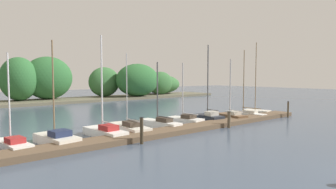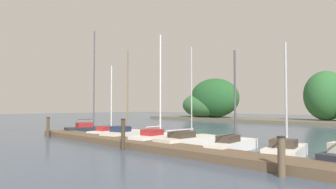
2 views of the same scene
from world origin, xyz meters
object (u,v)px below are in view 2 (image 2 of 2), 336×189
Objects in this scene: sailboat_6 at (286,149)px; mooring_piling_2 at (281,156)px; sailboat_3 at (158,137)px; sailboat_5 at (234,144)px; sailboat_0 at (91,128)px; sailboat_1 at (110,132)px; mooring_piling_1 at (123,134)px; sailboat_2 at (126,134)px; sailboat_4 at (189,140)px; mooring_piling_0 at (48,127)px.

mooring_piling_2 is (1.39, -3.66, 0.31)m from sailboat_6.
sailboat_3 is 1.31× the size of sailboat_5.
sailboat_3 reaches higher than sailboat_5.
sailboat_0 is 1.66× the size of sailboat_6.
sailboat_5 is (4.97, 0.49, -0.03)m from sailboat_3.
mooring_piling_1 is (6.23, -3.44, 0.49)m from sailboat_1.
mooring_piling_2 is (12.15, -3.10, 0.29)m from sailboat_2.
sailboat_4 is at bearing 79.57° from sailboat_6.
sailboat_0 reaches higher than mooring_piling_0.
mooring_piling_0 is (-10.36, -3.63, 0.40)m from sailboat_4.
sailboat_4 is 10.99m from mooring_piling_0.
sailboat_0 reaches higher than sailboat_3.
sailboat_5 is at bearing -97.18° from sailboat_1.
mooring_piling_2 is (17.25, 0.06, -0.08)m from mooring_piling_0.
sailboat_6 reaches higher than mooring_piling_1.
sailboat_1 is at bearing 82.66° from sailboat_3.
mooring_piling_1 is at bearing 163.25° from sailboat_4.
sailboat_6 is at bearing -97.53° from sailboat_1.
mooring_piling_2 is (17.46, -3.64, 0.19)m from sailboat_0.
mooring_piling_2 is (14.43, -3.34, 0.34)m from sailboat_1.
mooring_piling_2 is at bearing -113.24° from sailboat_2.
sailboat_0 is at bearing 75.26° from sailboat_2.
sailboat_1 is at bearing 166.95° from mooring_piling_2.
sailboat_5 is 13.73m from mooring_piling_0.
mooring_piling_2 is at bearing -111.95° from sailboat_1.
sailboat_4 is at bearing -93.83° from sailboat_2.
mooring_piling_2 is (6.89, -3.57, 0.33)m from sailboat_4.
sailboat_2 is 12.54m from mooring_piling_2.
sailboat_5 is at bearing -89.89° from sailboat_3.
mooring_piling_2 is at bearing 0.69° from mooring_piling_1.
mooring_piling_0 is at bearing -166.06° from sailboat_0.
sailboat_1 is 5.43m from sailboat_3.
sailboat_2 is 6.01m from mooring_piling_0.
sailboat_5 is (13.42, 0.02, -0.11)m from sailboat_0.
sailboat_5 reaches higher than mooring_piling_2.
sailboat_2 is at bearing 81.62° from sailboat_6.
sailboat_2 is at bearing -85.14° from sailboat_0.
sailboat_2 is 1.20× the size of sailboat_6.
sailboat_3 reaches higher than mooring_piling_2.
sailboat_3 is 5.00m from sailboat_5.
sailboat_4 reaches higher than sailboat_1.
mooring_piling_1 is at bearing 126.46° from sailboat_5.
sailboat_3 is 9.56m from mooring_piling_2.
sailboat_4 is at bearing 86.14° from sailboat_5.
sailboat_5 reaches higher than mooring_piling_1.
sailboat_4 is 7.76m from mooring_piling_2.
sailboat_6 is at bearing -91.82° from sailboat_3.
sailboat_0 is 9.99m from mooring_piling_1.
sailboat_4 is at bearing -97.20° from sailboat_1.
sailboat_6 is at bearing -95.60° from sailboat_5.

